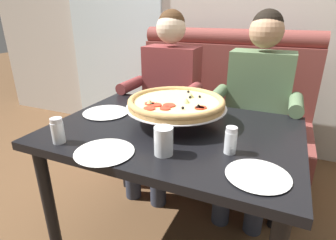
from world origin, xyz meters
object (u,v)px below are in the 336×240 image
diner_left (166,91)px  shaker_parmesan (58,132)px  plate_near_right (106,111)px  drinking_glass (164,143)px  booth_bench (215,124)px  patio_chair (153,70)px  plate_near_left (104,151)px  plate_far_side (258,174)px  diner_right (256,102)px  pizza (176,103)px  dining_table (173,145)px  shaker_oregano (231,142)px

diner_left → shaker_parmesan: (-0.08, -0.97, 0.06)m
plate_near_right → drinking_glass: size_ratio=2.19×
booth_bench → patio_chair: (-1.19, 1.24, 0.13)m
shaker_parmesan → plate_near_left: shaker_parmesan is taller
diner_left → plate_near_left: diner_left is taller
diner_left → plate_far_side: size_ratio=5.64×
booth_bench → plate_near_left: size_ratio=5.81×
diner_right → pizza: diner_right is taller
drinking_glass → patio_chair: (-1.25, 2.39, -0.25)m
shaker_parmesan → patio_chair: size_ratio=0.13×
diner_left → plate_near_right: (-0.11, -0.58, 0.02)m
dining_table → drinking_glass: 0.30m
shaker_oregano → plate_far_side: (0.13, -0.13, -0.04)m
plate_far_side → pizza: bearing=142.5°
diner_right → shaker_oregano: 0.77m
dining_table → diner_left: diner_left is taller
diner_right → pizza: bearing=-121.4°
plate_near_right → plate_far_side: same height
pizza → plate_near_right: size_ratio=1.99×
shaker_oregano → drinking_glass: (-0.24, -0.12, 0.00)m
plate_near_left → drinking_glass: drinking_glass is taller
shaker_oregano → patio_chair: 2.73m
plate_far_side → dining_table: bearing=148.2°
booth_bench → shaker_parmesan: bearing=-107.9°
dining_table → shaker_oregano: shaker_oregano is taller
booth_bench → drinking_glass: (0.06, -1.15, 0.37)m
plate_near_left → dining_table: bearing=64.9°
dining_table → plate_near_right: bearing=174.0°
plate_near_right → pizza: bearing=4.3°
booth_bench → shaker_oregano: size_ratio=12.54×
diner_right → shaker_parmesan: (-0.72, -0.97, 0.06)m
dining_table → plate_far_side: plate_far_side is taller
shaker_parmesan → plate_near_left: 0.24m
plate_near_right → plate_far_side: (0.87, -0.31, 0.00)m
pizza → shaker_oregano: pizza is taller
diner_left → drinking_glass: 0.97m
booth_bench → plate_far_side: booth_bench is taller
diner_left → shaker_parmesan: size_ratio=11.14×
shaker_oregano → plate_near_right: bearing=166.3°
booth_bench → plate_far_side: 1.29m
pizza → drinking_glass: pizza is taller
drinking_glass → plate_near_left: bearing=-158.4°
plate_near_left → plate_near_right: bearing=125.0°
booth_bench → diner_right: (0.32, -0.27, 0.31)m
diner_right → drinking_glass: (-0.26, -0.88, 0.06)m
booth_bench → pizza: size_ratio=2.79×
diner_left → diner_right: (0.64, 0.00, 0.00)m
diner_right → patio_chair: 2.14m
diner_right → diner_left: bearing=180.0°
shaker_parmesan → drinking_glass: size_ratio=0.98×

